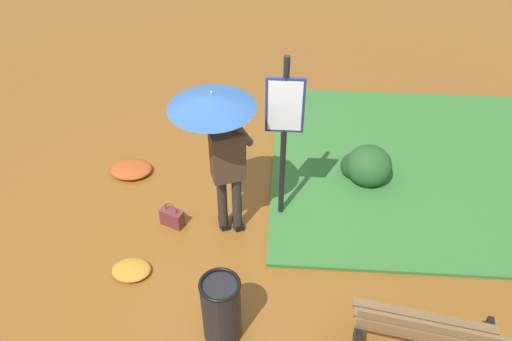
{
  "coord_description": "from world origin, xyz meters",
  "views": [
    {
      "loc": [
        -0.91,
        4.57,
        4.87
      ],
      "look_at": [
        -0.59,
        -0.21,
        0.85
      ],
      "focal_mm": 36.54,
      "sensor_mm": 36.0,
      "label": 1
    }
  ],
  "objects_px": {
    "info_sign_post": "(284,124)",
    "trash_bin": "(221,309)",
    "park_bench": "(426,334)",
    "person_with_umbrella": "(219,129)",
    "handbag": "(172,217)"
  },
  "relations": [
    {
      "from": "info_sign_post",
      "to": "trash_bin",
      "type": "xyz_separation_m",
      "value": [
        0.55,
        1.83,
        -1.03
      ]
    },
    {
      "from": "info_sign_post",
      "to": "park_bench",
      "type": "relative_size",
      "value": 1.64
    },
    {
      "from": "info_sign_post",
      "to": "person_with_umbrella",
      "type": "bearing_deg",
      "value": 23.12
    },
    {
      "from": "handbag",
      "to": "trash_bin",
      "type": "height_order",
      "value": "trash_bin"
    },
    {
      "from": "park_bench",
      "to": "trash_bin",
      "type": "relative_size",
      "value": 1.68
    },
    {
      "from": "info_sign_post",
      "to": "park_bench",
      "type": "height_order",
      "value": "info_sign_post"
    },
    {
      "from": "person_with_umbrella",
      "to": "handbag",
      "type": "xyz_separation_m",
      "value": [
        0.67,
        -0.02,
        -1.42
      ]
    },
    {
      "from": "info_sign_post",
      "to": "trash_bin",
      "type": "bearing_deg",
      "value": 73.21
    },
    {
      "from": "info_sign_post",
      "to": "handbag",
      "type": "xyz_separation_m",
      "value": [
        1.38,
        0.29,
        -1.32
      ]
    },
    {
      "from": "person_with_umbrella",
      "to": "park_bench",
      "type": "height_order",
      "value": "person_with_umbrella"
    },
    {
      "from": "info_sign_post",
      "to": "handbag",
      "type": "height_order",
      "value": "info_sign_post"
    },
    {
      "from": "info_sign_post",
      "to": "handbag",
      "type": "relative_size",
      "value": 6.22
    },
    {
      "from": "park_bench",
      "to": "trash_bin",
      "type": "distance_m",
      "value": 2.02
    },
    {
      "from": "person_with_umbrella",
      "to": "trash_bin",
      "type": "xyz_separation_m",
      "value": [
        -0.16,
        1.52,
        -1.13
      ]
    },
    {
      "from": "trash_bin",
      "to": "info_sign_post",
      "type": "bearing_deg",
      "value": -106.79
    }
  ]
}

